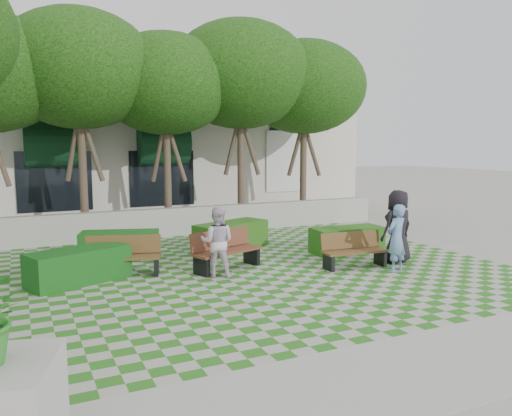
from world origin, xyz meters
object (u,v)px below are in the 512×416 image
hedge_midright (231,236)px  person_blue (396,238)px  hedge_east (347,240)px  hedge_west (79,266)px  bench_east (354,251)px  bench_west (123,256)px  hedge_midleft (120,245)px  person_dark (398,227)px  person_white (217,242)px  bench_mid (226,251)px

hedge_midright → person_blue: (2.47, -3.99, 0.41)m
hedge_east → hedge_west: 6.98m
bench_east → bench_west: 5.42m
hedge_east → person_blue: size_ratio=1.26×
bench_east → hedge_midleft: bench_east is taller
hedge_midleft → person_dark: person_dark is taller
person_white → bench_west: bearing=0.8°
hedge_west → person_blue: (6.75, -2.20, 0.42)m
hedge_midleft → person_blue: (5.52, -4.23, 0.44)m
hedge_midright → hedge_west: hedge_midright is taller
bench_mid → person_blue: size_ratio=1.18×
bench_east → hedge_east: bearing=65.0°
hedge_midleft → person_dark: (6.14, -3.57, 0.57)m
bench_mid → hedge_midleft: 3.08m
hedge_east → person_dark: person_dark is taller
hedge_west → person_dark: 7.55m
hedge_midright → hedge_west: (-4.29, -1.79, -0.01)m
bench_west → hedge_midright: bench_west is taller
bench_east → hedge_west: bench_east is taller
bench_mid → person_blue: person_blue is taller
bench_west → bench_east: bearing=-0.6°
bench_mid → person_white: 0.75m
bench_east → bench_mid: bench_mid is taller
bench_west → hedge_east: size_ratio=0.89×
hedge_midright → person_blue: person_blue is taller
bench_mid → bench_west: 2.36m
hedge_midleft → person_white: 3.30m
hedge_east → hedge_midleft: (-5.74, 2.02, -0.00)m
hedge_west → person_dark: size_ratio=1.14×
hedge_midright → person_blue: size_ratio=1.38×
bench_west → hedge_midright: (3.31, 1.54, -0.05)m
hedge_east → person_blue: (-0.23, -2.21, 0.44)m
person_white → hedge_midleft: bearing=-30.3°
bench_west → hedge_midright: size_ratio=0.82×
person_blue → person_white: (-3.89, 1.40, -0.00)m
bench_mid → person_dark: bearing=-36.2°
bench_east → hedge_east: bench_east is taller
hedge_east → bench_west: bearing=177.7°
bench_west → hedge_midleft: size_ratio=0.89×
hedge_midright → person_white: (-1.42, -2.59, 0.41)m
person_dark → person_white: (-4.51, 0.73, -0.13)m
hedge_west → hedge_east: bearing=0.1°
bench_west → person_white: (1.89, -1.05, 0.36)m
hedge_east → person_dark: (0.40, -1.54, 0.57)m
bench_west → person_white: bearing=-11.6°
bench_west → hedge_midleft: bench_west is taller
person_dark → bench_mid: bearing=-22.8°
bench_west → person_blue: person_blue is taller
hedge_west → hedge_midleft: bearing=58.7°
bench_east → person_dark: 1.35m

